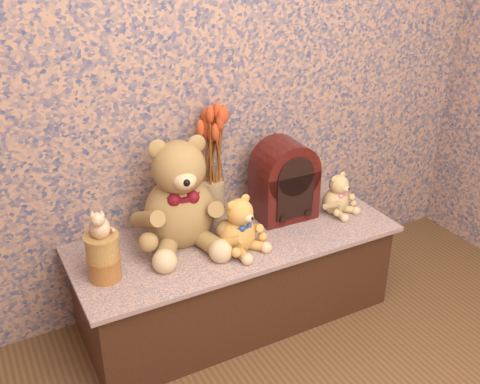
{
  "coord_description": "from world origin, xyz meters",
  "views": [
    {
      "loc": [
        -0.98,
        -0.68,
        1.71
      ],
      "look_at": [
        0.0,
        1.17,
        0.67
      ],
      "focal_mm": 41.92,
      "sensor_mm": 36.0,
      "label": 1
    }
  ],
  "objects_px": {
    "ceramic_vase": "(213,199)",
    "biscuit_tin_lower": "(105,268)",
    "cat_figurine": "(99,221)",
    "teddy_small": "(336,191)",
    "teddy_medium": "(237,221)",
    "cathedral_radio": "(284,179)",
    "teddy_large": "(178,186)"
  },
  "relations": [
    {
      "from": "ceramic_vase",
      "to": "biscuit_tin_lower",
      "type": "relative_size",
      "value": 1.47
    },
    {
      "from": "cat_figurine",
      "to": "ceramic_vase",
      "type": "bearing_deg",
      "value": 41.04
    },
    {
      "from": "teddy_large",
      "to": "biscuit_tin_lower",
      "type": "height_order",
      "value": "teddy_large"
    },
    {
      "from": "teddy_medium",
      "to": "teddy_small",
      "type": "bearing_deg",
      "value": -12.57
    },
    {
      "from": "teddy_medium",
      "to": "ceramic_vase",
      "type": "distance_m",
      "value": 0.3
    },
    {
      "from": "biscuit_tin_lower",
      "to": "cat_figurine",
      "type": "distance_m",
      "value": 0.21
    },
    {
      "from": "cathedral_radio",
      "to": "cat_figurine",
      "type": "xyz_separation_m",
      "value": [
        -0.88,
        -0.11,
        0.07
      ]
    },
    {
      "from": "teddy_small",
      "to": "ceramic_vase",
      "type": "xyz_separation_m",
      "value": [
        -0.54,
        0.22,
        -0.01
      ]
    },
    {
      "from": "teddy_medium",
      "to": "biscuit_tin_lower",
      "type": "bearing_deg",
      "value": 154.61
    },
    {
      "from": "teddy_large",
      "to": "teddy_small",
      "type": "xyz_separation_m",
      "value": [
        0.75,
        -0.11,
        -0.15
      ]
    },
    {
      "from": "teddy_medium",
      "to": "cathedral_radio",
      "type": "height_order",
      "value": "cathedral_radio"
    },
    {
      "from": "teddy_medium",
      "to": "cat_figurine",
      "type": "bearing_deg",
      "value": 154.61
    },
    {
      "from": "teddy_large",
      "to": "teddy_medium",
      "type": "relative_size",
      "value": 1.96
    },
    {
      "from": "ceramic_vase",
      "to": "cat_figurine",
      "type": "relative_size",
      "value": 1.44
    },
    {
      "from": "teddy_small",
      "to": "cat_figurine",
      "type": "xyz_separation_m",
      "value": [
        -1.12,
        -0.02,
        0.15
      ]
    },
    {
      "from": "teddy_small",
      "to": "cathedral_radio",
      "type": "height_order",
      "value": "cathedral_radio"
    },
    {
      "from": "teddy_large",
      "to": "teddy_small",
      "type": "bearing_deg",
      "value": 0.92
    },
    {
      "from": "teddy_medium",
      "to": "cathedral_radio",
      "type": "bearing_deg",
      "value": 6.19
    },
    {
      "from": "ceramic_vase",
      "to": "cat_figurine",
      "type": "bearing_deg",
      "value": -156.97
    },
    {
      "from": "ceramic_vase",
      "to": "cathedral_radio",
      "type": "bearing_deg",
      "value": -24.62
    },
    {
      "from": "teddy_small",
      "to": "cathedral_radio",
      "type": "relative_size",
      "value": 0.57
    },
    {
      "from": "cathedral_radio",
      "to": "biscuit_tin_lower",
      "type": "distance_m",
      "value": 0.9
    },
    {
      "from": "ceramic_vase",
      "to": "biscuit_tin_lower",
      "type": "bearing_deg",
      "value": -156.97
    },
    {
      "from": "teddy_large",
      "to": "cat_figurine",
      "type": "bearing_deg",
      "value": -151.48
    },
    {
      "from": "teddy_large",
      "to": "teddy_small",
      "type": "relative_size",
      "value": 2.41
    },
    {
      "from": "teddy_small",
      "to": "ceramic_vase",
      "type": "bearing_deg",
      "value": 138.99
    },
    {
      "from": "teddy_large",
      "to": "teddy_medium",
      "type": "distance_m",
      "value": 0.29
    },
    {
      "from": "ceramic_vase",
      "to": "teddy_large",
      "type": "bearing_deg",
      "value": -151.01
    },
    {
      "from": "ceramic_vase",
      "to": "biscuit_tin_lower",
      "type": "xyz_separation_m",
      "value": [
        -0.58,
        -0.25,
        -0.05
      ]
    },
    {
      "from": "teddy_large",
      "to": "cathedral_radio",
      "type": "height_order",
      "value": "teddy_large"
    },
    {
      "from": "teddy_small",
      "to": "biscuit_tin_lower",
      "type": "distance_m",
      "value": 1.13
    },
    {
      "from": "teddy_medium",
      "to": "teddy_small",
      "type": "relative_size",
      "value": 1.23
    }
  ]
}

